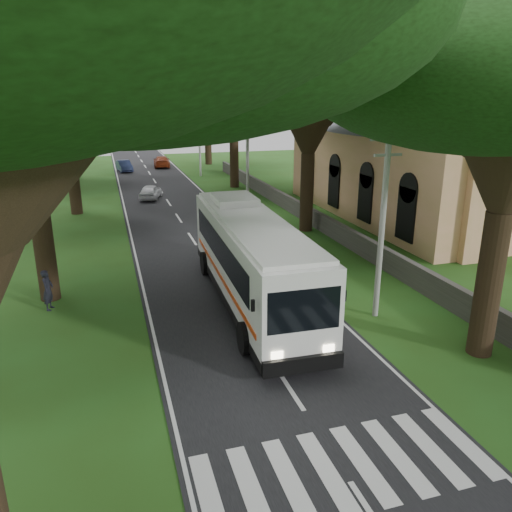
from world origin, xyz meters
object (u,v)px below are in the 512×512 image
pole_near (383,221)px  distant_car_c (162,161)px  pedestrian (48,290)px  distant_car_a (151,192)px  church (422,152)px  pole_mid (248,161)px  coach_bus (251,258)px  distant_car_b (124,166)px  pole_far (199,139)px

pole_near → distant_car_c: 49.05m
pedestrian → distant_car_c: bearing=3.7°
pole_near → distant_car_a: (-6.82, 28.08, -3.49)m
church → pedestrian: church is taller
pole_mid → coach_bus: bearing=-105.4°
distant_car_b → pedestrian: pedestrian is taller
pole_mid → pedestrian: pole_mid is taller
pole_far → pedestrian: size_ratio=4.39×
pole_far → distant_car_b: pole_far is taller
pole_near → distant_car_c: pole_near is taller
coach_bus → pole_mid: bearing=76.4°
distant_car_b → distant_car_c: distant_car_c is taller
pole_mid → distant_car_b: bearing=107.6°
distant_car_c → pedestrian: size_ratio=2.71×
distant_car_c → pedestrian: (-9.98, -44.10, 0.17)m
distant_car_a → distant_car_b: 18.19m
distant_car_a → pedestrian: 24.29m
pole_near → pole_far: same height
distant_car_c → pole_near: bearing=99.1°
pole_near → distant_car_a: bearing=103.6°
pole_near → pole_mid: 20.00m
coach_bus → distant_car_c: (1.26, 45.90, -1.38)m
church → coach_bus: size_ratio=1.78×
pole_near → pedestrian: 14.59m
coach_bus → distant_car_a: size_ratio=3.51×
distant_car_a → distant_car_c: distant_car_c is taller
pedestrian → pole_near: bearing=-92.8°
coach_bus → pedestrian: coach_bus is taller
pole_mid → distant_car_c: bearing=96.8°
pole_near → pole_far: size_ratio=1.00×
pole_near → church: bearing=51.5°
pole_mid → coach_bus: (-4.70, -17.09, -2.05)m
pedestrian → pole_far: bearing=-4.3°
distant_car_b → distant_car_c: (4.86, 2.60, 0.05)m
pole_far → distant_car_c: bearing=111.3°
pedestrian → distant_car_b: bearing=9.5°
pole_mid → coach_bus: pole_mid is taller
pole_far → distant_car_c: size_ratio=1.62×
distant_car_a → distant_car_b: size_ratio=0.95×
pole_mid → distant_car_c: size_ratio=1.62×
distant_car_c → pole_far: bearing=116.4°
pole_far → distant_car_b: 10.94m
coach_bus → pedestrian: size_ratio=7.40×
distant_car_a → distant_car_c: size_ratio=0.78×
distant_car_c → distant_car_a: bearing=85.9°
distant_car_b → pedestrian: 41.82m
pedestrian → distant_car_a: bearing=0.7°
distant_car_a → pedestrian: (-6.60, -23.37, 0.23)m
pole_far → coach_bus: 37.45m
church → pole_near: bearing=-128.5°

